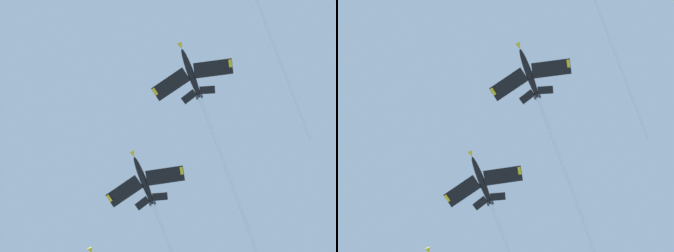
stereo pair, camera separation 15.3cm
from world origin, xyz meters
The scene contains 3 objects.
jet_lead centered at (-7.61, -27.41, 173.44)m, with size 35.64×35.41×20.22m.
jet_second centered at (-8.29, -56.58, 166.01)m, with size 38.81×39.30×22.08m.
jet_third centered at (-6.89, -82.53, 159.00)m, with size 38.45×37.75×21.73m.
Camera 2 is at (29.63, 9.36, 1.60)m, focal length 83.16 mm.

